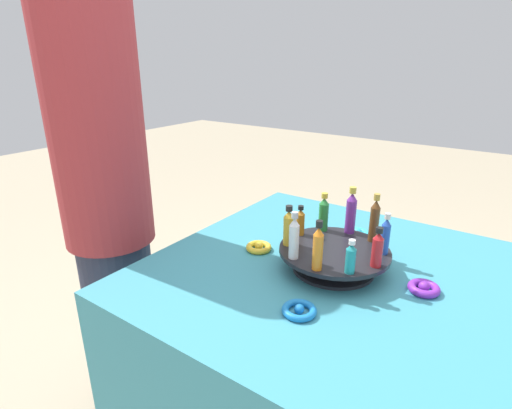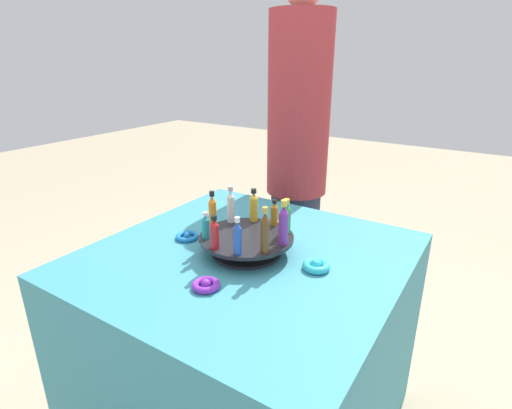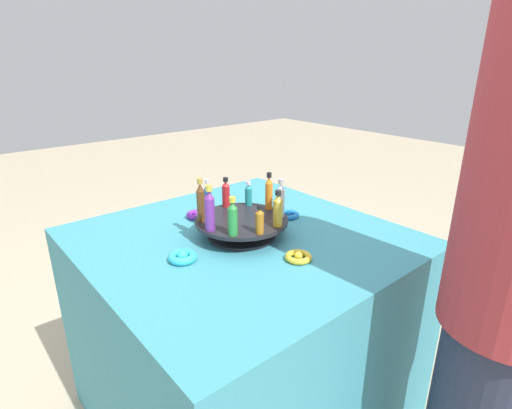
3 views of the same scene
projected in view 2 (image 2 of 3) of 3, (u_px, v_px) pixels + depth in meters
The scene contains 17 objects.
party_table at pixel (248, 345), 1.51m from camera, with size 1.02×1.02×0.78m.
display_stand at pixel (247, 243), 1.36m from camera, with size 0.32×0.32×0.07m.
bottle_purple at pixel (283, 224), 1.26m from camera, with size 0.03×0.03×0.15m.
bottle_green at pixel (286, 218), 1.34m from camera, with size 0.03×0.03×0.12m.
bottle_amber at pixel (274, 213), 1.42m from camera, with size 0.03×0.03×0.09m.
bottle_gold at pixel (254, 206), 1.45m from camera, with size 0.03×0.03×0.12m.
bottle_clear at pixel (231, 206), 1.44m from camera, with size 0.03×0.03×0.14m.
bottle_orange at pixel (213, 211), 1.38m from camera, with size 0.03×0.03×0.14m.
bottle_teal at pixel (206, 226), 1.31m from camera, with size 0.03×0.03×0.09m.
bottle_red at pixel (214, 233), 1.24m from camera, with size 0.03×0.03×0.11m.
bottle_blue at pixel (238, 237), 1.20m from camera, with size 0.03×0.03×0.12m.
bottle_brown at pixel (265, 232), 1.21m from camera, with size 0.03×0.03×0.15m.
ribbon_bow_gold at pixel (277, 224), 1.57m from camera, with size 0.08×0.08×0.03m.
ribbon_bow_blue at pixel (187, 236), 1.47m from camera, with size 0.09×0.09×0.02m.
ribbon_bow_purple at pixel (206, 285), 1.16m from camera, with size 0.08×0.08×0.03m.
ribbon_bow_teal at pixel (316, 266), 1.26m from camera, with size 0.09×0.09×0.03m.
person_figure at pixel (297, 162), 2.03m from camera, with size 0.31×0.31×1.80m.
Camera 2 is at (0.69, -1.01, 1.42)m, focal length 28.00 mm.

